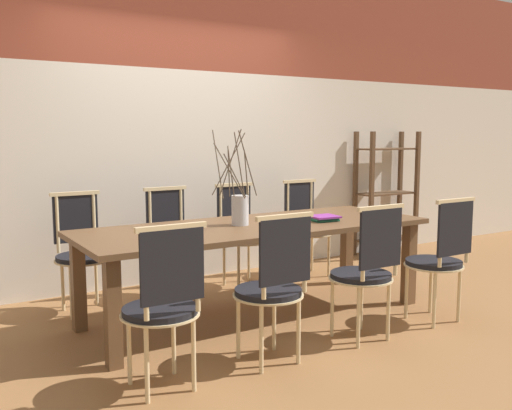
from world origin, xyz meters
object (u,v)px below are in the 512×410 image
shelving_rack (386,194)px  book_stack (324,218)px  chair_near_center (366,268)px  dining_table (256,235)px  chair_far_center (241,231)px  vase_centerpiece (240,207)px

shelving_rack → book_stack: bearing=-146.6°
chair_near_center → shelving_rack: (2.17, 2.01, 0.20)m
chair_near_center → dining_table: bearing=112.7°
chair_far_center → chair_near_center: bearing=89.7°
dining_table → book_stack: book_stack is taller
vase_centerpiece → shelving_rack: vase_centerpiece is taller
dining_table → chair_far_center: size_ratio=2.86×
chair_near_center → shelving_rack: 2.96m
chair_near_center → book_stack: 0.78m
shelving_rack → vase_centerpiece: bearing=-157.0°
dining_table → vase_centerpiece: bearing=163.8°
vase_centerpiece → book_stack: bearing=-14.4°
dining_table → vase_centerpiece: (-0.12, 0.04, 0.22)m
dining_table → chair_near_center: chair_near_center is taller
dining_table → book_stack: 0.58m
chair_far_center → book_stack: 1.03m
chair_near_center → vase_centerpiece: size_ratio=1.31×
dining_table → chair_near_center: size_ratio=2.86×
vase_centerpiece → chair_far_center: bearing=59.0°
dining_table → shelving_rack: (2.52, 1.16, 0.07)m
dining_table → shelving_rack: shelving_rack is taller
dining_table → chair_far_center: chair_far_center is taller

